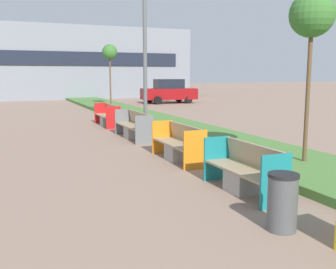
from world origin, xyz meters
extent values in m
cube|color=#4C7A38|center=(3.20, 12.00, 0.09)|extent=(2.80, 120.00, 0.18)
cube|color=gray|center=(4.00, 39.76, 3.25)|extent=(19.71, 6.10, 6.50)
cube|color=#1E2333|center=(4.00, 36.66, 3.57)|extent=(16.56, 0.08, 1.20)
cube|color=#9E9B96|center=(0.90, 7.73, 0.21)|extent=(0.52, 0.60, 0.42)
cube|color=tan|center=(0.90, 7.73, 0.44)|extent=(0.58, 1.95, 0.05)
cube|color=tan|center=(1.17, 7.73, 0.70)|extent=(0.14, 1.87, 0.48)
cube|color=#197A7F|center=(0.90, 6.73, 0.47)|extent=(0.62, 0.04, 0.94)
cube|color=#197A7F|center=(0.90, 8.72, 0.47)|extent=(0.62, 0.04, 0.94)
cube|color=#9E9B96|center=(0.90, 10.81, 0.21)|extent=(0.52, 0.60, 0.42)
cube|color=tan|center=(0.90, 10.81, 0.44)|extent=(0.58, 2.07, 0.05)
cube|color=tan|center=(1.17, 10.81, 0.70)|extent=(0.14, 1.98, 0.48)
cube|color=orange|center=(0.90, 9.75, 0.47)|extent=(0.62, 0.04, 0.94)
cube|color=orange|center=(0.90, 11.86, 0.47)|extent=(0.62, 0.04, 0.94)
cube|color=#9E9B96|center=(0.90, 14.64, 0.21)|extent=(0.52, 0.60, 0.42)
cube|color=tan|center=(0.90, 14.64, 0.44)|extent=(0.58, 2.40, 0.05)
cube|color=tan|center=(1.17, 14.64, 0.70)|extent=(0.14, 2.30, 0.48)
cube|color=slate|center=(0.90, 13.42, 0.47)|extent=(0.62, 0.04, 0.94)
cube|color=slate|center=(0.90, 15.86, 0.47)|extent=(0.62, 0.04, 0.94)
cube|color=#9E9B96|center=(0.90, 18.35, 0.21)|extent=(0.52, 0.60, 0.42)
cube|color=tan|center=(0.90, 18.35, 0.44)|extent=(0.58, 2.14, 0.05)
cube|color=tan|center=(1.17, 18.35, 0.70)|extent=(0.14, 2.06, 0.48)
cube|color=red|center=(0.90, 17.26, 0.47)|extent=(0.62, 0.04, 0.94)
cube|color=red|center=(0.90, 19.44, 0.47)|extent=(0.62, 0.04, 0.94)
cylinder|color=#4C4F51|center=(0.38, 5.92, 0.40)|extent=(0.43, 0.43, 0.80)
cylinder|color=black|center=(0.38, 5.92, 0.83)|extent=(0.45, 0.45, 0.05)
cylinder|color=#56595B|center=(1.55, 15.13, 4.43)|extent=(0.14, 0.14, 8.86)
cylinder|color=brown|center=(3.37, 8.80, 1.66)|extent=(0.10, 0.10, 3.32)
sphere|color=#38702D|center=(3.37, 8.80, 3.61)|extent=(1.04, 1.04, 1.04)
cylinder|color=brown|center=(3.37, 27.19, 1.70)|extent=(0.10, 0.10, 3.41)
sphere|color=#38702D|center=(3.37, 27.19, 3.68)|extent=(0.99, 0.99, 0.99)
cube|color=maroon|center=(8.66, 29.76, 0.72)|extent=(4.35, 2.17, 0.84)
cube|color=black|center=(8.66, 29.76, 1.50)|extent=(2.24, 1.75, 0.72)
cylinder|color=black|center=(9.92, 28.86, 0.30)|extent=(0.60, 0.20, 0.60)
cylinder|color=black|center=(9.92, 30.66, 0.30)|extent=(0.60, 0.20, 0.60)
cylinder|color=black|center=(7.40, 28.86, 0.30)|extent=(0.60, 0.20, 0.60)
cylinder|color=black|center=(7.40, 30.66, 0.30)|extent=(0.60, 0.20, 0.60)
camera|label=1|loc=(-3.26, 1.52, 2.27)|focal=42.00mm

